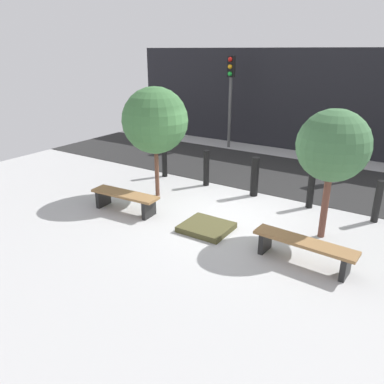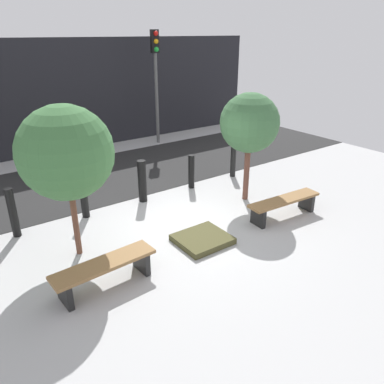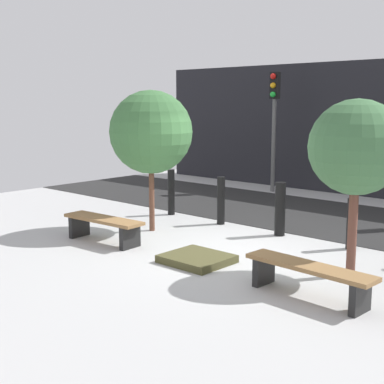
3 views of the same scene
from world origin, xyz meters
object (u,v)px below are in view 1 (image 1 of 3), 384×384
(bollard_far_left, at_px, (164,160))
(bench_right, at_px, (304,247))
(tree_behind_left_bench, at_px, (155,121))
(bollard_right, at_px, (311,190))
(tree_behind_right_bench, at_px, (333,146))
(bollard_center, at_px, (255,177))
(bollard_left, at_px, (206,168))
(bench_left, at_px, (125,198))
(planter_bed, at_px, (206,227))
(bollard_far_right, at_px, (378,201))
(traffic_light_west, at_px, (230,86))

(bollard_far_left, bearing_deg, bench_right, -27.28)
(tree_behind_left_bench, xyz_separation_m, bollard_right, (3.75, 1.44, -1.58))
(tree_behind_right_bench, xyz_separation_m, bollard_right, (-0.69, 1.44, -1.51))
(bollard_far_left, bearing_deg, bollard_center, 0.00)
(bench_right, height_order, bollard_far_left, bollard_far_left)
(tree_behind_left_bench, distance_m, bollard_left, 2.21)
(tree_behind_left_bench, bearing_deg, bollard_right, 20.95)
(bench_left, xyz_separation_m, bollard_left, (0.69, 2.72, 0.18))
(bollard_center, distance_m, bollard_right, 1.53)
(bench_right, height_order, tree_behind_left_bench, tree_behind_left_bench)
(bench_left, distance_m, planter_bed, 2.25)
(bollard_right, distance_m, bollard_far_right, 1.53)
(bollard_far_right, height_order, traffic_light_west, traffic_light_west)
(bollard_far_left, relative_size, bollard_center, 1.00)
(planter_bed, xyz_separation_m, bollard_far_left, (-3.06, 2.52, 0.48))
(bench_left, bearing_deg, bollard_right, 32.28)
(bollard_right, bearing_deg, bench_left, -144.03)
(bench_left, relative_size, tree_behind_left_bench, 0.62)
(bench_left, relative_size, bollard_left, 1.71)
(bench_left, xyz_separation_m, bollard_far_left, (-0.83, 2.72, 0.20))
(bench_left, xyz_separation_m, bollard_right, (3.75, 2.72, 0.13))
(bench_left, bearing_deg, bench_right, -3.69)
(bench_left, distance_m, tree_behind_left_bench, 2.14)
(bollard_left, xyz_separation_m, traffic_light_west, (-1.62, 4.47, 1.92))
(bollard_far_left, xyz_separation_m, traffic_light_west, (-0.10, 4.47, 1.91))
(tree_behind_right_bench, bearing_deg, tree_behind_left_bench, 180.00)
(bench_right, xyz_separation_m, bollard_center, (-2.22, 2.72, 0.20))
(tree_behind_right_bench, relative_size, traffic_light_west, 0.77)
(bench_right, xyz_separation_m, tree_behind_left_bench, (-4.44, 1.29, 1.71))
(tree_behind_right_bench, relative_size, bollard_left, 2.57)
(bollard_left, relative_size, bollard_far_right, 1.05)
(planter_bed, height_order, bollard_far_right, bollard_far_right)
(bollard_center, bearing_deg, bollard_far_left, 180.00)
(tree_behind_right_bench, bearing_deg, planter_bed, -153.96)
(bollard_left, height_order, bollard_center, bollard_center)
(bollard_far_left, distance_m, bollard_center, 3.06)
(tree_behind_left_bench, relative_size, bollard_left, 2.76)
(bollard_left, bearing_deg, tree_behind_right_bench, -20.95)
(bollard_center, height_order, bollard_right, bollard_center)
(planter_bed, relative_size, tree_behind_left_bench, 0.36)
(planter_bed, distance_m, tree_behind_left_bench, 3.17)
(bench_left, distance_m, bollard_left, 2.81)
(bollard_far_left, height_order, bollard_center, bollard_far_left)
(traffic_light_west, bearing_deg, bench_left, -82.62)
(tree_behind_right_bench, height_order, traffic_light_west, traffic_light_west)
(bollard_far_left, xyz_separation_m, bollard_right, (4.58, 0.00, -0.07))
(traffic_light_west, bearing_deg, tree_behind_right_bench, -47.71)
(bench_left, distance_m, traffic_light_west, 7.55)
(tree_behind_right_bench, xyz_separation_m, bollard_left, (-3.75, 1.44, -1.46))
(bollard_center, relative_size, bollard_far_right, 1.08)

